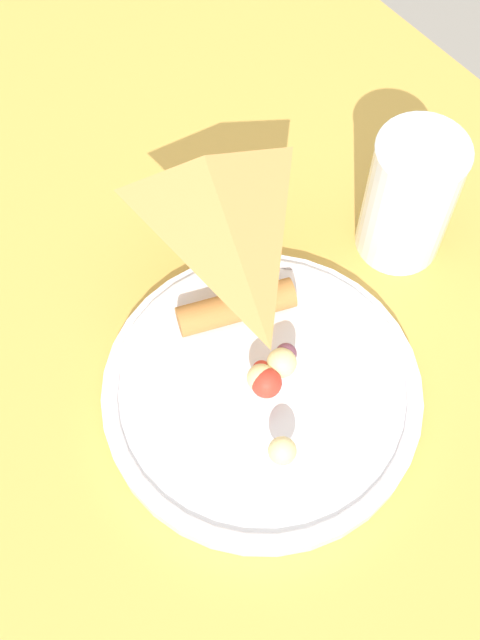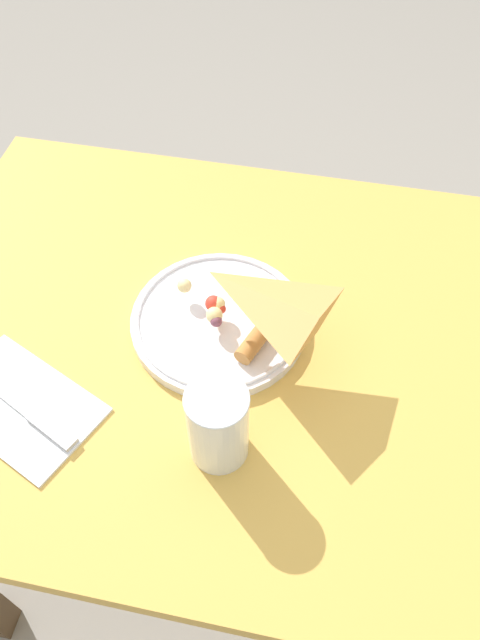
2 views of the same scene
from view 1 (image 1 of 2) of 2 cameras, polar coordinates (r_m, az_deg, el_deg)
ground_plane at (r=1.33m, az=-2.28°, el=-12.83°), size 6.00×6.00×0.00m
dining_table at (r=0.76m, az=-3.86°, el=-0.72°), size 1.16×0.71×0.71m
plate_pizza at (r=0.60m, az=1.60°, el=-4.98°), size 0.24×0.24×0.05m
milk_glass at (r=0.66m, az=11.87°, el=8.19°), size 0.07×0.07×0.12m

